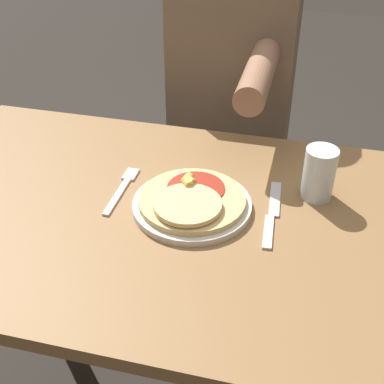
% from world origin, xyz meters
% --- Properties ---
extents(dining_table, '(1.18, 0.71, 0.77)m').
position_xyz_m(dining_table, '(0.00, 0.00, 0.64)').
color(dining_table, olive).
rests_on(dining_table, ground_plane).
extents(plate, '(0.24, 0.24, 0.01)m').
position_xyz_m(plate, '(0.04, 0.03, 0.78)').
color(plate, silver).
rests_on(plate, dining_table).
extents(pizza, '(0.22, 0.22, 0.04)m').
position_xyz_m(pizza, '(0.03, 0.03, 0.79)').
color(pizza, '#DBBC7A').
rests_on(pizza, plate).
extents(fork, '(0.03, 0.18, 0.00)m').
position_xyz_m(fork, '(-0.13, 0.06, 0.77)').
color(fork, silver).
rests_on(fork, dining_table).
extents(knife, '(0.03, 0.22, 0.00)m').
position_xyz_m(knife, '(0.20, 0.04, 0.77)').
color(knife, silver).
rests_on(knife, dining_table).
extents(drinking_glass, '(0.07, 0.07, 0.11)m').
position_xyz_m(drinking_glass, '(0.28, 0.13, 0.83)').
color(drinking_glass, silver).
rests_on(drinking_glass, dining_table).
extents(person_diner, '(0.34, 0.52, 1.26)m').
position_xyz_m(person_diner, '(0.01, 0.61, 0.74)').
color(person_diner, '#2D2D38').
rests_on(person_diner, ground_plane).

